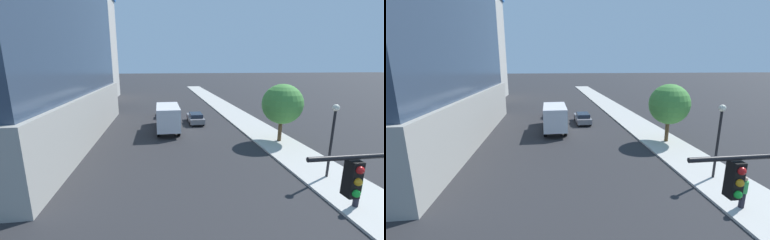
# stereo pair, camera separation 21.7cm
# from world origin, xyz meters

# --- Properties ---
(sidewalk) EXTENTS (4.24, 120.00, 0.15)m
(sidewalk) POSITION_xyz_m (8.75, 20.00, 0.07)
(sidewalk) COLOR #B2AFA8
(sidewalk) RESTS_ON ground
(construction_building) EXTENTS (17.11, 13.47, 34.23)m
(construction_building) POSITION_xyz_m (-18.65, 54.80, 13.70)
(construction_building) COLOR #B2AFA8
(construction_building) RESTS_ON ground
(street_lamp) EXTENTS (0.44, 0.44, 4.97)m
(street_lamp) POSITION_xyz_m (8.55, 12.52, 3.47)
(street_lamp) COLOR black
(street_lamp) RESTS_ON sidewalk
(street_tree) EXTENTS (3.86, 3.86, 5.63)m
(street_tree) POSITION_xyz_m (9.13, 20.32, 3.84)
(street_tree) COLOR brown
(street_tree) RESTS_ON sidewalk
(car_gray) EXTENTS (1.83, 4.61, 1.39)m
(car_gray) POSITION_xyz_m (2.00, 29.22, 0.72)
(car_gray) COLOR slate
(car_gray) RESTS_ON ground
(car_red) EXTENTS (1.89, 4.03, 1.39)m
(car_red) POSITION_xyz_m (-1.73, 33.80, 0.70)
(car_red) COLOR red
(car_red) RESTS_ON ground
(box_truck) EXTENTS (2.47, 7.79, 3.09)m
(box_truck) POSITION_xyz_m (-1.73, 26.11, 1.78)
(box_truck) COLOR silver
(box_truck) RESTS_ON ground
(pedestrian_green_shirt) EXTENTS (0.34, 0.34, 1.76)m
(pedestrian_green_shirt) POSITION_xyz_m (7.71, 9.11, 1.05)
(pedestrian_green_shirt) COLOR black
(pedestrian_green_shirt) RESTS_ON sidewalk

